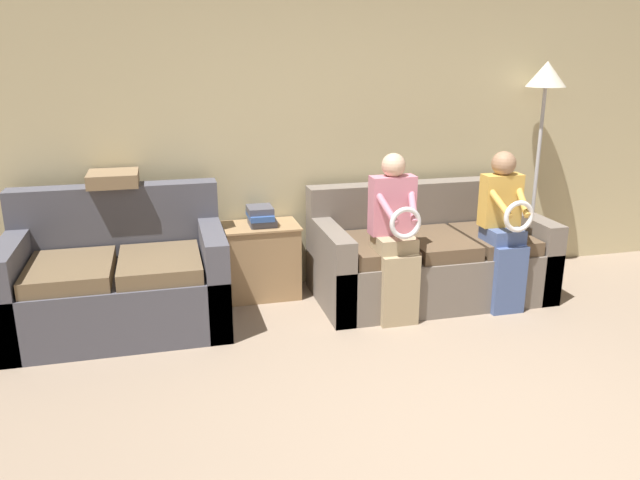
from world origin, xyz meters
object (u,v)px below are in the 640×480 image
at_px(couch_main, 427,257).
at_px(book_stack, 261,216).
at_px(throw_pillow, 113,179).
at_px(floor_lamp, 545,94).
at_px(couch_side, 119,281).
at_px(child_left_seated, 395,232).
at_px(side_shelf, 262,260).
at_px(child_right_seated, 505,224).

relative_size(couch_main, book_stack, 6.05).
xyz_separation_m(couch_main, throw_pillow, (-2.43, 0.31, 0.72)).
bearing_deg(floor_lamp, throw_pillow, 179.64).
xyz_separation_m(couch_side, floor_lamp, (3.57, 0.31, 1.26)).
bearing_deg(book_stack, floor_lamp, -0.23).
height_order(child_left_seated, side_shelf, child_left_seated).
height_order(couch_main, side_shelf, couch_main).
bearing_deg(side_shelf, couch_main, -12.68).
relative_size(child_right_seated, throw_pillow, 3.37).
distance_m(side_shelf, book_stack, 0.37).
relative_size(book_stack, floor_lamp, 0.16).
bearing_deg(couch_side, throw_pillow, 89.01).
height_order(couch_side, side_shelf, couch_side).
xyz_separation_m(child_right_seated, book_stack, (-1.78, 0.69, 0.00)).
bearing_deg(couch_side, child_right_seated, -7.40).
distance_m(couch_side, floor_lamp, 3.80).
bearing_deg(couch_side, child_left_seated, -10.62).
bearing_deg(child_right_seated, couch_main, 138.41).
relative_size(child_left_seated, book_stack, 4.06).
relative_size(couch_side, child_left_seated, 1.22).
xyz_separation_m(couch_main, book_stack, (-1.33, 0.30, 0.37)).
xyz_separation_m(child_right_seated, throw_pillow, (-2.87, 0.71, 0.36)).
distance_m(child_left_seated, book_stack, 1.12).
relative_size(side_shelf, floor_lamp, 0.33).
height_order(book_stack, floor_lamp, floor_lamp).
relative_size(child_left_seated, side_shelf, 2.05).
xyz_separation_m(couch_main, couch_side, (-2.44, -0.02, 0.03)).
relative_size(child_right_seated, book_stack, 3.99).
relative_size(couch_side, side_shelf, 2.50).
xyz_separation_m(couch_side, child_right_seated, (2.88, -0.37, 0.33)).
distance_m(couch_main, throw_pillow, 2.55).
bearing_deg(floor_lamp, couch_side, -175.05).
bearing_deg(couch_main, couch_side, -179.50).
xyz_separation_m(side_shelf, floor_lamp, (2.47, -0.01, 1.29)).
bearing_deg(throw_pillow, child_left_seated, -19.55).
xyz_separation_m(child_left_seated, floor_lamp, (1.58, 0.68, 0.92)).
bearing_deg(couch_main, child_left_seated, -138.48).
distance_m(child_right_seated, side_shelf, 1.94).
height_order(couch_main, child_right_seated, child_right_seated).
height_order(couch_side, child_right_seated, child_right_seated).
distance_m(floor_lamp, throw_pillow, 3.61).
bearing_deg(floor_lamp, child_right_seated, -135.22).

